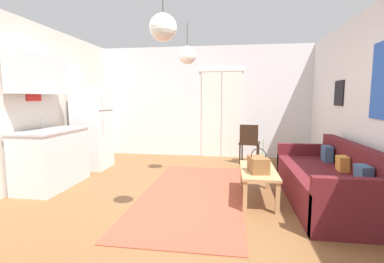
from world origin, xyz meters
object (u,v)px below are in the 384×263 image
Objects in this scene: handbag at (258,164)px; pendant_lamp_near at (163,28)px; couch at (330,183)px; accent_chair at (249,141)px; bamboo_vase at (263,161)px; pendant_lamp_far at (187,55)px; coffee_table at (258,173)px; refrigerator at (92,128)px.

handbag is 2.07m from pendant_lamp_near.
accent_chair is at bearing 113.76° from couch.
bamboo_vase is 0.62× the size of pendant_lamp_far.
accent_chair is at bearing 89.51° from handbag.
couch is 1.01m from handbag.
accent_chair is at bearing 49.90° from pendant_lamp_far.
pendant_lamp_near is at bearing -133.84° from coffee_table.
couch is at bearing 10.14° from handbag.
pendant_lamp_near reaches higher than couch.
bamboo_vase is 0.48× the size of accent_chair.
accent_chair reaches higher than bamboo_vase.
couch reaches higher than handbag.
coffee_table is 2.21m from pendant_lamp_far.
refrigerator is 1.91× the size of accent_chair.
bamboo_vase is at bearing -32.13° from pendant_lamp_far.
accent_chair is at bearing 91.63° from bamboo_vase.
bamboo_vase is at bearing -21.60° from refrigerator.
bamboo_vase is at bearing 70.97° from handbag.
couch is 0.94m from coffee_table.
accent_chair is at bearing 89.95° from coffee_table.
pendant_lamp_near is at bearing -151.35° from couch.
pendant_lamp_near is (-1.03, -0.91, 1.54)m from handbag.
pendant_lamp_near is (-1.05, -1.09, 1.71)m from coffee_table.
handbag is (-0.96, -0.17, 0.26)m from couch.
couch is 2.06× the size of coffee_table.
couch is 6.17× the size of handbag.
accent_chair is 3.73m from pendant_lamp_near.
accent_chair is at bearing 71.93° from pendant_lamp_near.
pendant_lamp_near is (-1.11, -1.14, 1.55)m from bamboo_vase.
coffee_table is 1.55× the size of pendant_lamp_near.
pendant_lamp_far is (-1.12, 0.79, 1.73)m from coffee_table.
handbag is 0.52× the size of pendant_lamp_far.
handbag is 2.30m from accent_chair.
pendant_lamp_near is at bearing -134.14° from bamboo_vase.
couch is 1.31× the size of refrigerator.
coffee_table is 3.00× the size of handbag.
bamboo_vase is 0.25× the size of refrigerator.
pendant_lamp_far is at bearing 147.87° from bamboo_vase.
pendant_lamp_near is 1.88m from pendant_lamp_far.
coffee_table is (-0.94, 0.00, 0.10)m from couch.
bamboo_vase is at bearing 101.68° from accent_chair.
bamboo_vase is 3.44m from refrigerator.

